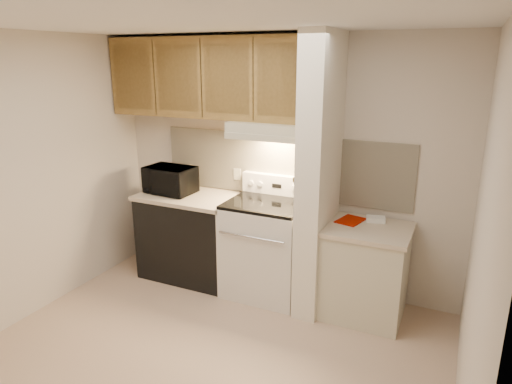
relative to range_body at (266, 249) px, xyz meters
The scene contains 50 objects.
floor 1.24m from the range_body, 90.00° to the right, with size 3.60×3.60×0.00m, color tan.
ceiling 2.34m from the range_body, 90.00° to the right, with size 3.60×3.60×0.00m, color white.
wall_back 0.86m from the range_body, 90.00° to the left, with size 3.60×0.02×2.50m, color beige.
wall_left 2.28m from the range_body, 147.31° to the right, with size 0.02×3.00×2.50m, color beige.
wall_right 2.28m from the range_body, 32.69° to the right, with size 0.02×3.00×2.50m, color beige.
backsplash 0.84m from the range_body, 90.00° to the left, with size 2.60×0.02×0.63m, color beige.
range_body is the anchor object (origin of this frame).
oven_window 0.32m from the range_body, 90.00° to the right, with size 0.50×0.01×0.30m, color black.
oven_handle 0.44m from the range_body, 90.00° to the right, with size 0.02×0.02×0.65m, color silver.
cooktop 0.48m from the range_body, ahead, with size 0.74×0.64×0.03m, color black.
range_backguard 0.66m from the range_body, 90.00° to the left, with size 0.76×0.08×0.20m, color silver.
range_display 0.64m from the range_body, 90.00° to the left, with size 0.10×0.01×0.04m, color black.
range_knob_left_outer 0.70m from the range_body, 139.40° to the left, with size 0.05×0.05×0.02m, color silver.
range_knob_left_inner 0.66m from the range_body, 126.87° to the left, with size 0.05×0.05×0.02m, color silver.
range_knob_right_inner 0.66m from the range_body, 53.13° to the left, with size 0.05×0.05×0.02m, color silver.
range_knob_right_outer 0.70m from the range_body, 40.60° to the left, with size 0.05×0.05×0.02m, color silver.
dishwasher_front 0.88m from the range_body, behind, with size 1.00×0.63×0.87m, color black.
left_countertop 0.98m from the range_body, behind, with size 1.04×0.67×0.04m, color #C6B498.
spoon_rest 1.28m from the range_body, 169.91° to the left, with size 0.24×0.08×0.02m, color black.
teal_jar 1.35m from the range_body, 169.41° to the left, with size 0.10×0.10×0.11m, color #1C635E.
outlet 0.86m from the range_body, 146.31° to the left, with size 0.08×0.01×0.12m, color beige.
microwave 1.25m from the range_body, behind, with size 0.50×0.34×0.28m, color black.
partition_pillar 0.94m from the range_body, ahead, with size 0.22×0.70×2.50m, color white.
pillar_trim 0.93m from the range_body, ahead, with size 0.01×0.70×0.04m, color olive.
knife_strip 0.95m from the range_body, ahead, with size 0.02×0.42×0.04m, color black.
knife_blade_a 0.87m from the range_body, 29.24° to the right, with size 0.01×0.04×0.16m, color silver.
knife_handle_a 1.01m from the range_body, 31.41° to the right, with size 0.02×0.02×0.10m, color black.
knife_blade_b 0.85m from the range_body, 20.89° to the right, with size 0.01×0.04×0.18m, color silver.
knife_handle_b 0.99m from the range_body, 19.68° to the right, with size 0.02×0.02×0.10m, color black.
knife_blade_c 0.83m from the range_body, ahead, with size 0.01×0.04×0.20m, color silver.
knife_handle_c 0.99m from the range_body, ahead, with size 0.02×0.02×0.10m, color black.
knife_blade_d 0.85m from the range_body, ahead, with size 0.01×0.04×0.16m, color silver.
knife_handle_d 0.99m from the range_body, ahead, with size 0.02×0.02×0.10m, color black.
knife_blade_e 0.84m from the range_body, 14.36° to the left, with size 0.01×0.04×0.18m, color silver.
knife_handle_e 0.99m from the range_body, 16.19° to the left, with size 0.02×0.02×0.10m, color black.
oven_mitt 0.81m from the range_body, 23.58° to the left, with size 0.03×0.10×0.25m, color gray.
right_cab_base 0.97m from the range_body, ahead, with size 0.70×0.60×0.81m, color beige.
right_countertop 1.04m from the range_body, ahead, with size 0.74×0.64×0.04m, color #C6B498.
red_folder 0.89m from the range_body, ahead, with size 0.20×0.27×0.01m, color #9A1100.
white_box 1.10m from the range_body, ahead, with size 0.17×0.11×0.04m, color white.
range_hood 1.17m from the range_body, 90.00° to the left, with size 0.78×0.44×0.15m, color beige.
hood_lip 1.12m from the range_body, 90.00° to the right, with size 0.78×0.04×0.06m, color beige.
upper_cabinets 1.77m from the range_body, 166.16° to the left, with size 2.18×0.33×0.77m, color olive.
cab_door_a 2.22m from the range_body, behind, with size 0.46×0.01×0.63m, color olive.
cab_gap_a 2.04m from the range_body, behind, with size 0.01×0.01×0.73m, color black.
cab_door_b 1.89m from the range_body, behind, with size 0.46×0.01×0.63m, color olive.
cab_gap_b 1.77m from the range_body, behind, with size 0.01×0.01×0.73m, color black.
cab_door_c 1.68m from the range_body, behind, with size 0.46×0.01×0.63m, color olive.
cab_gap_c 1.63m from the range_body, behind, with size 0.01×0.01×0.73m, color black.
cab_door_d 1.63m from the range_body, ahead, with size 0.46×0.01×0.63m, color olive.
Camera 1 is at (1.66, -2.65, 2.27)m, focal length 32.00 mm.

